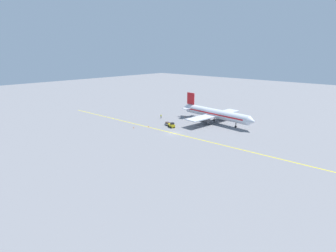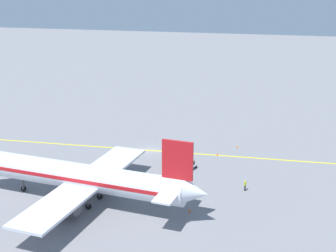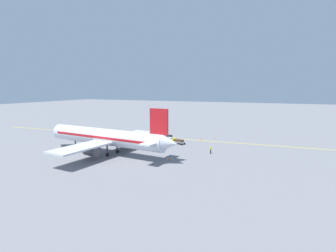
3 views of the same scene
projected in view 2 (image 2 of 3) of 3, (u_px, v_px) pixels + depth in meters
The scene contains 10 objects.
ground_plane at pixel (149, 150), 84.17m from camera, with size 400.00×400.00×0.00m, color slate.
apron_yellow_centreline at pixel (149, 150), 84.16m from camera, with size 0.40×120.00×0.01m, color yellow.
airplane_at_gate at pixel (83, 177), 63.31m from camera, with size 28.38×35.55×10.60m.
baggage_tug_white at pixel (172, 158), 77.87m from camera, with size 2.54×3.33×2.11m.
baggage_cart_trailing at pixel (188, 163), 76.13m from camera, with size 2.19×2.92×1.24m.
ground_crew_worker at pixel (245, 185), 67.76m from camera, with size 0.57×0.28×1.68m.
traffic_cone_near_nose at pixel (217, 154), 81.64m from camera, with size 0.32×0.32×0.55m, color orange.
traffic_cone_mid_apron at pixel (190, 210), 61.63m from camera, with size 0.32×0.32×0.55m, color orange.
traffic_cone_by_wingtip at pixel (177, 166), 76.32m from camera, with size 0.32×0.32×0.55m, color orange.
traffic_cone_far_edge at pixel (237, 146), 85.36m from camera, with size 0.32×0.32×0.55m, color orange.
Camera 2 is at (-75.60, -23.48, 29.13)m, focal length 50.00 mm.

